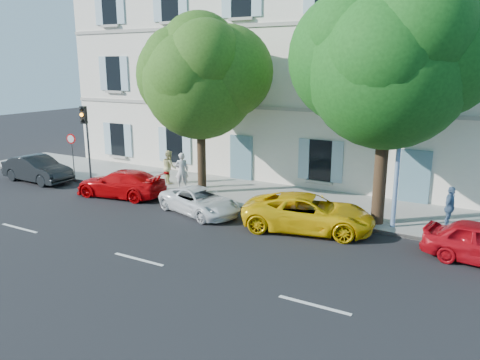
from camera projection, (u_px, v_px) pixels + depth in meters
The scene contains 16 objects.
ground at pixel (207, 224), 18.48m from camera, with size 90.00×90.00×0.00m, color black.
sidewalk at pixel (259, 195), 22.22m from camera, with size 36.00×4.50×0.15m, color #A09E96.
kerb at pixel (236, 207), 20.38m from camera, with size 36.00×0.16×0.16m, color #9E998E.
building at pixel (308, 67), 25.65m from camera, with size 28.00×7.00×12.00m, color silver.
car_dark_sedan at pixel (37, 169), 24.98m from camera, with size 1.47×4.23×1.39m, color black.
car_red_coupe at pixel (121, 183), 22.16m from camera, with size 1.79×4.42×1.28m, color #C60509.
car_white_coupe at pixel (200, 201), 19.64m from camera, with size 1.79×3.88×1.08m, color white.
car_yellow_supercar at pixel (309, 213), 17.63m from camera, with size 2.27×4.92×1.37m, color yellow.
tree_left at pixel (200, 83), 21.23m from camera, with size 5.19×5.19×8.04m.
tree_right at pixel (388, 68), 16.74m from camera, with size 5.94×5.94×9.15m.
traffic_light at pixel (85, 127), 24.50m from camera, with size 0.32×0.44×3.88m.
road_sign at pixel (72, 146), 25.24m from camera, with size 0.54×0.16×2.36m.
street_lamp at pixel (402, 97), 16.41m from camera, with size 0.38×1.84×8.60m.
pedestrian_a at pixel (182, 171), 23.00m from camera, with size 0.65×0.43×1.79m, color silver.
pedestrian_b at pixel (169, 167), 24.07m from camera, with size 0.83×0.64×1.70m, color #D0CA85.
pedestrian_c at pixel (450, 208), 17.34m from camera, with size 0.94×0.39×1.61m, color slate.
Camera 1 is at (9.78, -14.60, 6.12)m, focal length 35.00 mm.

